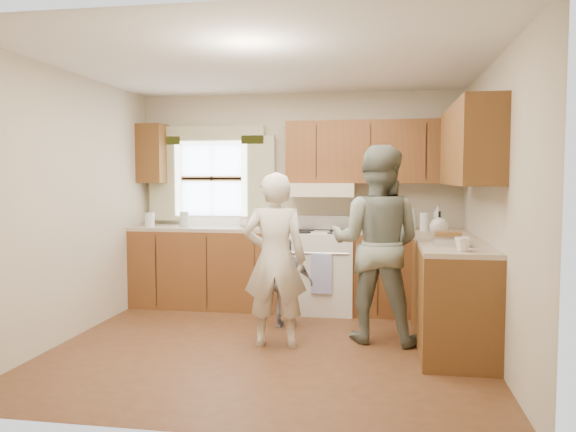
% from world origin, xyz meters
% --- Properties ---
extents(room, '(3.80, 3.80, 3.80)m').
position_xyz_m(room, '(0.00, 0.00, 1.25)').
color(room, '#502E18').
rests_on(room, ground).
extents(kitchen_fixtures, '(3.80, 2.25, 2.15)m').
position_xyz_m(kitchen_fixtures, '(0.61, 1.08, 0.84)').
color(kitchen_fixtures, '#47250F').
rests_on(kitchen_fixtures, ground).
extents(stove, '(0.76, 0.67, 1.07)m').
position_xyz_m(stove, '(0.30, 1.44, 0.47)').
color(stove, silver).
rests_on(stove, ground).
extents(woman_left, '(0.61, 0.44, 1.56)m').
position_xyz_m(woman_left, '(0.04, 0.04, 0.78)').
color(woman_left, beige).
rests_on(woman_left, ground).
extents(woman_right, '(0.99, 0.83, 1.81)m').
position_xyz_m(woman_right, '(0.93, 0.37, 0.91)').
color(woman_right, '#253F2F').
rests_on(woman_right, ground).
extents(child, '(0.54, 0.23, 0.91)m').
position_xyz_m(child, '(0.04, 0.67, 0.46)').
color(child, gray).
rests_on(child, ground).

